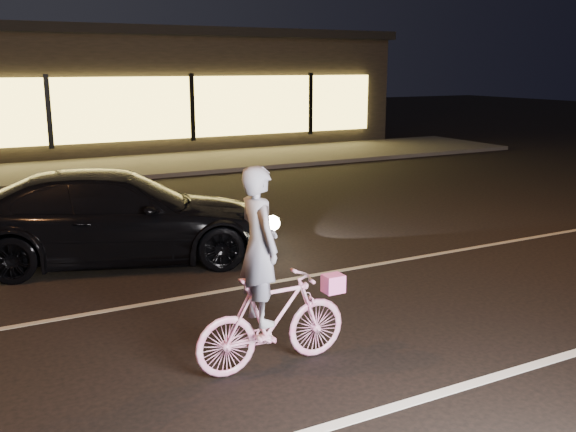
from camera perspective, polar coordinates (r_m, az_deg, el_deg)
ground at (r=6.86m, az=-1.91°, el=-12.14°), size 90.00×90.00×0.00m
lane_stripe_near at (r=5.71m, az=5.03°, el=-17.78°), size 60.00×0.12×0.01m
lane_stripe_far at (r=8.57m, az=-7.82°, el=-6.94°), size 60.00×0.10×0.01m
sidewalk at (r=19.00m, az=-19.39°, el=3.75°), size 30.00×4.00×0.12m
storefront at (r=24.71m, az=-21.94°, el=10.45°), size 25.40×8.42×4.20m
cyclist at (r=6.30m, az=-1.70°, el=-7.34°), size 1.62×0.56×2.04m
sedan at (r=10.12m, az=-14.94°, el=-0.05°), size 5.15×3.24×1.39m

